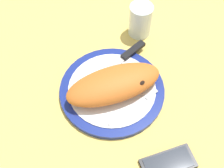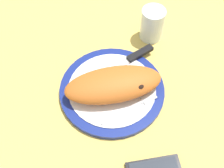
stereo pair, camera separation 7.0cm
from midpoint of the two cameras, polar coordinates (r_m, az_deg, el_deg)
The scene contains 6 objects.
ground_plane at distance 83.70cm, azimuth 2.41°, elevation -2.13°, with size 150.00×150.00×3.00cm, color #DBB756.
plate at distance 81.74cm, azimuth 2.46°, elevation -1.29°, with size 28.66×28.66×1.70cm.
calzone at distance 78.15cm, azimuth 2.98°, elevation -0.19°, with size 27.54×16.22×5.93cm.
fork at distance 78.37cm, azimuth 6.85°, elevation -4.36°, with size 16.57×3.71×0.40cm.
knife at distance 86.73cm, azimuth 6.02°, elevation 4.72°, with size 21.75×5.85×1.20cm.
water_glass at distance 93.05cm, azimuth 9.81°, elevation 10.77°, with size 7.03×7.03×10.31cm.
Camera 2 is at (-17.75, -40.21, 69.81)cm, focal length 47.97 mm.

